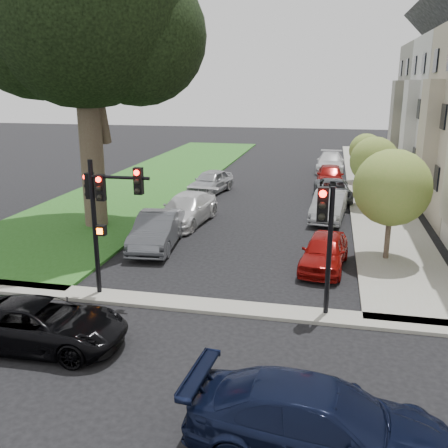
% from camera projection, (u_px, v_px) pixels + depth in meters
% --- Properties ---
extents(ground, '(140.00, 140.00, 0.00)m').
position_uv_depth(ground, '(188.00, 337.00, 14.41)').
color(ground, black).
rests_on(ground, ground).
extents(grass_strip, '(8.00, 44.00, 0.12)m').
position_uv_depth(grass_strip, '(162.00, 176.00, 38.79)').
color(grass_strip, '#215114').
rests_on(grass_strip, ground).
extents(sidewalk_right, '(3.50, 44.00, 0.12)m').
position_uv_depth(sidewalk_right, '(372.00, 185.00, 35.60)').
color(sidewalk_right, gray).
rests_on(sidewalk_right, ground).
extents(sidewalk_cross, '(60.00, 1.00, 0.12)m').
position_uv_depth(sidewalk_cross, '(205.00, 306.00, 16.27)').
color(sidewalk_cross, gray).
rests_on(sidewalk_cross, ground).
extents(small_tree_a, '(3.07, 3.07, 4.60)m').
position_uv_depth(small_tree_a, '(392.00, 188.00, 19.76)').
color(small_tree_a, '#37241B').
rests_on(small_tree_a, ground).
extents(small_tree_b, '(2.76, 2.76, 4.14)m').
position_uv_depth(small_tree_b, '(374.00, 161.00, 28.58)').
color(small_tree_b, '#37241B').
rests_on(small_tree_b, ground).
extents(small_tree_c, '(2.39, 2.39, 3.59)m').
position_uv_depth(small_tree_c, '(366.00, 150.00, 35.88)').
color(small_tree_c, '#37241B').
rests_on(small_tree_c, ground).
extents(traffic_signal_main, '(2.29, 0.59, 4.70)m').
position_uv_depth(traffic_signal_main, '(104.00, 204.00, 16.32)').
color(traffic_signal_main, black).
rests_on(traffic_signal_main, ground).
extents(traffic_signal_secondary, '(0.52, 0.42, 4.15)m').
position_uv_depth(traffic_signal_secondary, '(326.00, 227.00, 14.93)').
color(traffic_signal_secondary, black).
rests_on(traffic_signal_secondary, ground).
extents(car_cross_near, '(4.82, 2.36, 1.32)m').
position_uv_depth(car_cross_near, '(41.00, 324.00, 13.74)').
color(car_cross_near, black).
rests_on(car_cross_near, ground).
extents(car_cross_far, '(5.49, 2.59, 1.55)m').
position_uv_depth(car_cross_far, '(321.00, 424.00, 9.55)').
color(car_cross_far, black).
rests_on(car_cross_far, ground).
extents(car_parked_0, '(2.08, 4.21, 1.38)m').
position_uv_depth(car_parked_0, '(324.00, 251.00, 19.57)').
color(car_parked_0, maroon).
rests_on(car_parked_0, ground).
extents(car_parked_1, '(2.03, 4.66, 1.49)m').
position_uv_depth(car_parked_1, '(329.00, 206.00, 26.55)').
color(car_parked_1, '#999BA0').
rests_on(car_parked_1, ground).
extents(car_parked_2, '(2.54, 4.80, 1.29)m').
position_uv_depth(car_parked_2, '(333.00, 190.00, 30.99)').
color(car_parked_2, '#3F4247').
rests_on(car_parked_2, ground).
extents(car_parked_3, '(1.93, 4.59, 1.55)m').
position_uv_depth(car_parked_3, '(330.00, 176.00, 35.05)').
color(car_parked_3, maroon).
rests_on(car_parked_3, ground).
extents(car_parked_4, '(2.26, 5.36, 1.54)m').
position_uv_depth(car_parked_4, '(330.00, 162.00, 40.99)').
color(car_parked_4, silver).
rests_on(car_parked_4, ground).
extents(car_parked_5, '(2.15, 4.90, 1.57)m').
position_uv_depth(car_parked_5, '(157.00, 230.00, 22.02)').
color(car_parked_5, '#3F4247').
rests_on(car_parked_5, ground).
extents(car_parked_6, '(2.67, 5.42, 1.52)m').
position_uv_depth(car_parked_6, '(186.00, 209.00, 25.83)').
color(car_parked_6, silver).
rests_on(car_parked_6, ground).
extents(car_parked_7, '(2.64, 4.75, 1.53)m').
position_uv_depth(car_parked_7, '(211.00, 182.00, 33.01)').
color(car_parked_7, '#999BA0').
rests_on(car_parked_7, ground).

